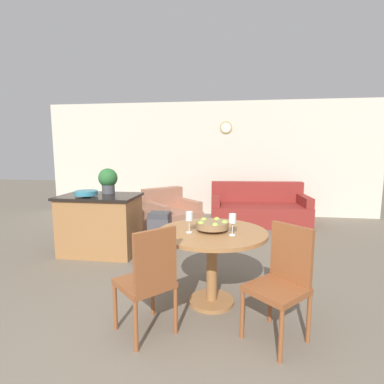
{
  "coord_description": "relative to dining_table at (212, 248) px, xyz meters",
  "views": [
    {
      "loc": [
        0.68,
        -1.91,
        1.6
      ],
      "look_at": [
        0.07,
        2.34,
        0.98
      ],
      "focal_mm": 28.0,
      "sensor_mm": 36.0,
      "label": 1
    }
  ],
  "objects": [
    {
      "name": "ground_plane",
      "position": [
        -0.46,
        -1.03,
        -0.6
      ],
      "size": [
        24.0,
        24.0,
        0.0
      ],
      "primitive_type": "plane",
      "color": "#706656"
    },
    {
      "name": "wall_back",
      "position": [
        -0.46,
        4.33,
        0.75
      ],
      "size": [
        8.0,
        0.09,
        2.7
      ],
      "color": "beige",
      "rests_on": "ground_plane"
    },
    {
      "name": "dining_table",
      "position": [
        0.0,
        0.0,
        0.0
      ],
      "size": [
        1.12,
        1.12,
        0.78
      ],
      "color": "#9E6B3D",
      "rests_on": "ground_plane"
    },
    {
      "name": "dining_chair_near_left",
      "position": [
        -0.48,
        -0.63,
        -0.07
      ],
      "size": [
        0.59,
        0.59,
        0.97
      ],
      "rotation": [
        0.0,
        0.0,
        7.1
      ],
      "color": "brown",
      "rests_on": "ground_plane"
    },
    {
      "name": "dining_chair_near_right",
      "position": [
        0.63,
        -0.48,
        -0.07
      ],
      "size": [
        0.59,
        0.59,
        0.97
      ],
      "rotation": [
        0.0,
        0.0,
        8.67
      ],
      "color": "brown",
      "rests_on": "ground_plane"
    },
    {
      "name": "fruit_bowl",
      "position": [
        0.0,
        0.0,
        0.24
      ],
      "size": [
        0.33,
        0.33,
        0.12
      ],
      "color": "olive",
      "rests_on": "dining_table"
    },
    {
      "name": "wine_glass_left",
      "position": [
        -0.22,
        -0.09,
        0.33
      ],
      "size": [
        0.07,
        0.07,
        0.21
      ],
      "color": "silver",
      "rests_on": "dining_table"
    },
    {
      "name": "wine_glass_right",
      "position": [
        0.2,
        -0.13,
        0.33
      ],
      "size": [
        0.07,
        0.07,
        0.21
      ],
      "color": "silver",
      "rests_on": "dining_table"
    },
    {
      "name": "kitchen_island",
      "position": [
        -1.81,
        1.28,
        -0.15
      ],
      "size": [
        1.16,
        0.78,
        0.9
      ],
      "color": "#9E6B3D",
      "rests_on": "ground_plane"
    },
    {
      "name": "teal_bowl",
      "position": [
        -1.93,
        1.11,
        0.36
      ],
      "size": [
        0.33,
        0.33,
        0.09
      ],
      "color": "teal",
      "rests_on": "kitchen_island"
    },
    {
      "name": "potted_plant",
      "position": [
        -1.75,
        1.48,
        0.52
      ],
      "size": [
        0.3,
        0.3,
        0.39
      ],
      "color": "#4C4C51",
      "rests_on": "kitchen_island"
    },
    {
      "name": "trash_bin",
      "position": [
        -0.88,
        1.28,
        -0.27
      ],
      "size": [
        0.31,
        0.26,
        0.66
      ],
      "color": "#47474C",
      "rests_on": "ground_plane"
    },
    {
      "name": "couch",
      "position": [
        0.73,
        3.51,
        -0.31
      ],
      "size": [
        2.09,
        1.15,
        0.87
      ],
      "rotation": [
        0.0,
        0.0,
        0.09
      ],
      "color": "maroon",
      "rests_on": "ground_plane"
    },
    {
      "name": "armchair",
      "position": [
        -1.02,
        2.73,
        -0.32
      ],
      "size": [
        1.26,
        1.27,
        0.81
      ],
      "rotation": [
        0.0,
        0.0,
        0.77
      ],
      "color": "#A87056",
      "rests_on": "ground_plane"
    }
  ]
}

